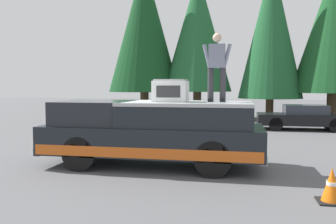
# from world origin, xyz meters

# --- Properties ---
(ground_plane) EXTENTS (90.00, 90.00, 0.00)m
(ground_plane) POSITION_xyz_m (0.00, 0.00, 0.00)
(ground_plane) COLOR #565659
(pickup_truck) EXTENTS (2.01, 5.54, 1.65)m
(pickup_truck) POSITION_xyz_m (-0.50, -0.79, 0.87)
(pickup_truck) COLOR black
(pickup_truck) RESTS_ON ground
(compressor_unit) EXTENTS (0.65, 0.84, 0.56)m
(compressor_unit) POSITION_xyz_m (-0.53, -1.25, 1.93)
(compressor_unit) COLOR silver
(compressor_unit) RESTS_ON pickup_truck
(person_on_truck_bed) EXTENTS (0.29, 0.72, 1.69)m
(person_on_truck_bed) POSITION_xyz_m (-0.34, -2.38, 2.55)
(person_on_truck_bed) COLOR #333338
(person_on_truck_bed) RESTS_ON pickup_truck
(parked_car_black) EXTENTS (1.64, 4.10, 1.16)m
(parked_car_black) POSITION_xyz_m (8.02, -5.90, 0.58)
(parked_car_black) COLOR black
(parked_car_black) RESTS_ON ground
(traffic_cone) EXTENTS (0.47, 0.47, 0.62)m
(traffic_cone) POSITION_xyz_m (-2.66, -4.54, 0.29)
(traffic_cone) COLOR black
(traffic_cone) RESTS_ON ground
(conifer_far_left) EXTENTS (4.71, 4.71, 9.20)m
(conifer_far_left) POSITION_xyz_m (12.68, -8.26, 5.41)
(conifer_far_left) COLOR #4C3826
(conifer_far_left) RESTS_ON ground
(conifer_left) EXTENTS (3.76, 3.76, 9.46)m
(conifer_left) POSITION_xyz_m (12.64, -4.77, 5.37)
(conifer_left) COLOR #4C3826
(conifer_left) RESTS_ON ground
(conifer_center_left) EXTENTS (4.34, 4.34, 9.16)m
(conifer_center_left) POSITION_xyz_m (13.32, -0.34, 5.41)
(conifer_center_left) COLOR #4C3826
(conifer_center_left) RESTS_ON ground
(conifer_center_right) EXTENTS (4.60, 4.60, 10.09)m
(conifer_center_right) POSITION_xyz_m (13.24, 3.14, 5.86)
(conifer_center_right) COLOR #4C3826
(conifer_center_right) RESTS_ON ground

